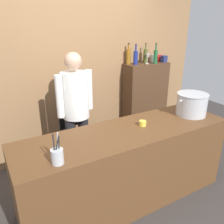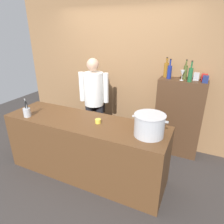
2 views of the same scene
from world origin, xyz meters
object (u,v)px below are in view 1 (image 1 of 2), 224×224
(wine_bottle_green, at_px, (155,56))
(spice_tin_silver, at_px, (153,58))
(wine_bottle_amber, at_px, (128,56))
(spice_tin_navy, at_px, (164,59))
(utensil_crock, at_px, (57,156))
(stockpot_large, at_px, (192,104))
(wine_bottle_olive, at_px, (145,56))
(wine_glass_tall, at_px, (147,57))
(butter_jar, at_px, (143,123))
(wine_bottle_cobalt, at_px, (136,57))
(chef, at_px, (76,108))
(spice_tin_red, at_px, (158,58))

(wine_bottle_green, xyz_separation_m, spice_tin_silver, (0.08, 0.15, -0.06))
(wine_bottle_amber, relative_size, spice_tin_navy, 3.03)
(wine_bottle_green, distance_m, spice_tin_silver, 0.18)
(utensil_crock, distance_m, spice_tin_silver, 2.66)
(stockpot_large, bearing_deg, wine_bottle_olive, 80.14)
(stockpot_large, xyz_separation_m, wine_bottle_amber, (-0.09, 1.28, 0.44))
(stockpot_large, height_order, wine_glass_tall, wine_glass_tall)
(stockpot_large, xyz_separation_m, wine_bottle_green, (0.31, 1.10, 0.43))
(wine_glass_tall, bearing_deg, stockpot_large, -99.17)
(butter_jar, height_order, wine_bottle_amber, wine_bottle_amber)
(wine_bottle_amber, height_order, spice_tin_navy, wine_bottle_amber)
(spice_tin_silver, xyz_separation_m, spice_tin_navy, (0.14, -0.11, -0.01))
(wine_bottle_green, bearing_deg, wine_bottle_olive, 121.77)
(wine_bottle_olive, relative_size, spice_tin_silver, 2.60)
(wine_bottle_green, xyz_separation_m, spice_tin_navy, (0.22, 0.04, -0.06))
(stockpot_large, bearing_deg, wine_bottle_amber, 94.16)
(utensil_crock, xyz_separation_m, wine_bottle_cobalt, (1.76, 1.40, 0.49))
(chef, xyz_separation_m, butter_jar, (0.49, -0.76, -0.04))
(wine_bottle_green, xyz_separation_m, spice_tin_red, (0.20, 0.17, -0.06))
(stockpot_large, distance_m, wine_bottle_amber, 1.36)
(utensil_crock, distance_m, wine_bottle_olive, 2.52)
(butter_jar, bearing_deg, spice_tin_silver, 47.55)
(wine_glass_tall, xyz_separation_m, spice_tin_red, (0.32, 0.11, -0.06))
(utensil_crock, bearing_deg, spice_tin_navy, 30.43)
(wine_bottle_green, xyz_separation_m, wine_glass_tall, (-0.12, 0.05, -0.00))
(butter_jar, bearing_deg, wine_glass_tall, 50.89)
(wine_bottle_cobalt, height_order, wine_glass_tall, wine_bottle_cobalt)
(stockpot_large, bearing_deg, spice_tin_navy, 65.14)
(wine_bottle_amber, distance_m, spice_tin_navy, 0.64)
(wine_bottle_olive, bearing_deg, utensil_crock, -143.78)
(butter_jar, xyz_separation_m, wine_bottle_green, (1.03, 1.07, 0.54))
(butter_jar, relative_size, spice_tin_navy, 0.75)
(stockpot_large, xyz_separation_m, wine_bottle_cobalt, (-0.02, 1.19, 0.43))
(wine_bottle_amber, relative_size, wine_glass_tall, 2.00)
(wine_bottle_olive, distance_m, spice_tin_red, 0.30)
(stockpot_large, distance_m, wine_bottle_green, 1.22)
(stockpot_large, bearing_deg, spice_tin_silver, 72.64)
(chef, xyz_separation_m, wine_bottle_amber, (1.13, 0.49, 0.51))
(wine_bottle_green, height_order, wine_bottle_cobalt, wine_bottle_green)
(utensil_crock, height_order, wine_bottle_olive, wine_bottle_olive)
(wine_bottle_cobalt, xyz_separation_m, wine_glass_tall, (0.21, -0.04, -0.00))
(spice_tin_navy, bearing_deg, chef, -168.72)
(utensil_crock, height_order, spice_tin_silver, spice_tin_silver)
(utensil_crock, xyz_separation_m, butter_jar, (1.06, 0.25, -0.04))
(wine_bottle_cobalt, distance_m, spice_tin_navy, 0.56)
(chef, xyz_separation_m, utensil_crock, (-0.56, -1.01, 0.01))
(utensil_crock, bearing_deg, wine_bottle_green, 32.23)
(wine_bottle_olive, bearing_deg, chef, -162.43)
(wine_bottle_olive, height_order, spice_tin_navy, wine_bottle_olive)
(wine_bottle_cobalt, distance_m, wine_glass_tall, 0.21)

